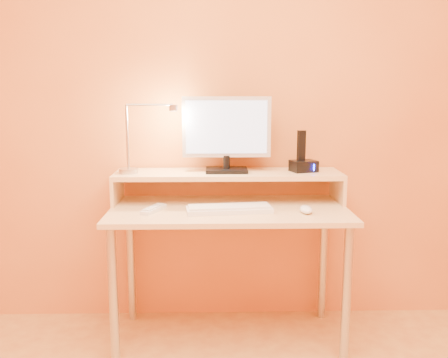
{
  "coord_description": "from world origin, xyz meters",
  "views": [
    {
      "loc": [
        -0.08,
        -1.23,
        1.31
      ],
      "look_at": [
        -0.03,
        1.13,
        0.88
      ],
      "focal_mm": 39.16,
      "sensor_mm": 36.0,
      "label": 1
    }
  ],
  "objects_px": {
    "keyboard": "(229,210)",
    "mouse": "(306,209)",
    "lamp_base": "(129,171)",
    "remote_control": "(154,209)",
    "monitor_panel": "(227,127)",
    "phone_dock": "(304,166)"
  },
  "relations": [
    {
      "from": "monitor_panel",
      "to": "mouse",
      "type": "relative_size",
      "value": 4.39
    },
    {
      "from": "monitor_panel",
      "to": "mouse",
      "type": "distance_m",
      "value": 0.6
    },
    {
      "from": "monitor_panel",
      "to": "lamp_base",
      "type": "distance_m",
      "value": 0.56
    },
    {
      "from": "keyboard",
      "to": "remote_control",
      "type": "distance_m",
      "value": 0.37
    },
    {
      "from": "monitor_panel",
      "to": "lamp_base",
      "type": "relative_size",
      "value": 4.65
    },
    {
      "from": "phone_dock",
      "to": "keyboard",
      "type": "relative_size",
      "value": 0.31
    },
    {
      "from": "monitor_panel",
      "to": "remote_control",
      "type": "distance_m",
      "value": 0.58
    },
    {
      "from": "monitor_panel",
      "to": "mouse",
      "type": "height_order",
      "value": "monitor_panel"
    },
    {
      "from": "phone_dock",
      "to": "keyboard",
      "type": "height_order",
      "value": "phone_dock"
    },
    {
      "from": "monitor_panel",
      "to": "lamp_base",
      "type": "bearing_deg",
      "value": -175.99
    },
    {
      "from": "keyboard",
      "to": "remote_control",
      "type": "xyz_separation_m",
      "value": [
        -0.37,
        0.02,
        -0.0
      ]
    },
    {
      "from": "lamp_base",
      "to": "keyboard",
      "type": "bearing_deg",
      "value": -21.35
    },
    {
      "from": "keyboard",
      "to": "mouse",
      "type": "distance_m",
      "value": 0.37
    },
    {
      "from": "phone_dock",
      "to": "remote_control",
      "type": "relative_size",
      "value": 0.72
    },
    {
      "from": "lamp_base",
      "to": "phone_dock",
      "type": "bearing_deg",
      "value": 1.86
    },
    {
      "from": "monitor_panel",
      "to": "mouse",
      "type": "bearing_deg",
      "value": -36.61
    },
    {
      "from": "lamp_base",
      "to": "keyboard",
      "type": "xyz_separation_m",
      "value": [
        0.52,
        -0.2,
        -0.16
      ]
    },
    {
      "from": "lamp_base",
      "to": "keyboard",
      "type": "distance_m",
      "value": 0.58
    },
    {
      "from": "monitor_panel",
      "to": "lamp_base",
      "type": "height_order",
      "value": "monitor_panel"
    },
    {
      "from": "lamp_base",
      "to": "remote_control",
      "type": "relative_size",
      "value": 0.55
    },
    {
      "from": "phone_dock",
      "to": "monitor_panel",
      "type": "bearing_deg",
      "value": 161.0
    },
    {
      "from": "lamp_base",
      "to": "mouse",
      "type": "distance_m",
      "value": 0.94
    }
  ]
}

